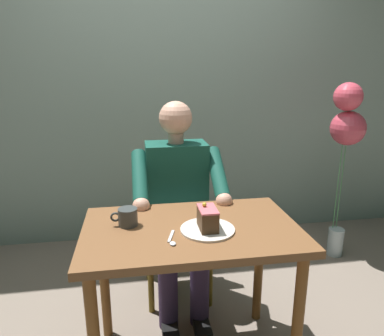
{
  "coord_description": "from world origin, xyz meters",
  "views": [
    {
      "loc": [
        0.24,
        1.45,
        1.43
      ],
      "look_at": [
        -0.02,
        -0.1,
        0.99
      ],
      "focal_mm": 32.91,
      "sensor_mm": 36.0,
      "label": 1
    }
  ],
  "objects_px": {
    "cake_slice": "(208,218)",
    "dessert_spoon": "(172,240)",
    "seated_person": "(178,204)",
    "chair": "(175,216)",
    "balloon_display": "(346,133)",
    "dining_table": "(191,248)",
    "coffee_cup": "(127,217)"
  },
  "relations": [
    {
      "from": "cake_slice",
      "to": "dessert_spoon",
      "type": "bearing_deg",
      "value": 23.86
    },
    {
      "from": "cake_slice",
      "to": "dessert_spoon",
      "type": "xyz_separation_m",
      "value": [
        0.17,
        0.07,
        -0.05
      ]
    },
    {
      "from": "seated_person",
      "to": "cake_slice",
      "type": "relative_size",
      "value": 9.53
    },
    {
      "from": "chair",
      "to": "dessert_spoon",
      "type": "height_order",
      "value": "chair"
    },
    {
      "from": "seated_person",
      "to": "balloon_display",
      "type": "bearing_deg",
      "value": -162.72
    },
    {
      "from": "chair",
      "to": "cake_slice",
      "type": "relative_size",
      "value": 6.94
    },
    {
      "from": "chair",
      "to": "balloon_display",
      "type": "bearing_deg",
      "value": -169.92
    },
    {
      "from": "dining_table",
      "to": "dessert_spoon",
      "type": "height_order",
      "value": "dessert_spoon"
    },
    {
      "from": "seated_person",
      "to": "dessert_spoon",
      "type": "height_order",
      "value": "seated_person"
    },
    {
      "from": "seated_person",
      "to": "coffee_cup",
      "type": "bearing_deg",
      "value": 55.8
    },
    {
      "from": "dining_table",
      "to": "chair",
      "type": "bearing_deg",
      "value": -90.0
    },
    {
      "from": "coffee_cup",
      "to": "dining_table",
      "type": "bearing_deg",
      "value": 167.55
    },
    {
      "from": "dining_table",
      "to": "coffee_cup",
      "type": "height_order",
      "value": "coffee_cup"
    },
    {
      "from": "dining_table",
      "to": "seated_person",
      "type": "relative_size",
      "value": 0.78
    },
    {
      "from": "seated_person",
      "to": "dessert_spoon",
      "type": "xyz_separation_m",
      "value": [
        0.1,
        0.61,
        0.08
      ]
    },
    {
      "from": "seated_person",
      "to": "dessert_spoon",
      "type": "distance_m",
      "value": 0.62
    },
    {
      "from": "seated_person",
      "to": "cake_slice",
      "type": "height_order",
      "value": "seated_person"
    },
    {
      "from": "dining_table",
      "to": "dessert_spoon",
      "type": "relative_size",
      "value": 6.89
    },
    {
      "from": "dining_table",
      "to": "seated_person",
      "type": "xyz_separation_m",
      "value": [
        -0.0,
        -0.48,
        0.03
      ]
    },
    {
      "from": "seated_person",
      "to": "chair",
      "type": "bearing_deg",
      "value": -90.0
    },
    {
      "from": "dessert_spoon",
      "to": "chair",
      "type": "bearing_deg",
      "value": -97.46
    },
    {
      "from": "chair",
      "to": "seated_person",
      "type": "distance_m",
      "value": 0.23
    },
    {
      "from": "coffee_cup",
      "to": "balloon_display",
      "type": "bearing_deg",
      "value": -152.53
    },
    {
      "from": "dining_table",
      "to": "chair",
      "type": "relative_size",
      "value": 1.07
    },
    {
      "from": "chair",
      "to": "coffee_cup",
      "type": "relative_size",
      "value": 7.4
    },
    {
      "from": "coffee_cup",
      "to": "chair",
      "type": "bearing_deg",
      "value": -115.69
    },
    {
      "from": "chair",
      "to": "dessert_spoon",
      "type": "relative_size",
      "value": 6.42
    },
    {
      "from": "seated_person",
      "to": "dessert_spoon",
      "type": "bearing_deg",
      "value": 80.44
    },
    {
      "from": "balloon_display",
      "to": "coffee_cup",
      "type": "bearing_deg",
      "value": 27.47
    },
    {
      "from": "dining_table",
      "to": "seated_person",
      "type": "bearing_deg",
      "value": -90.0
    },
    {
      "from": "dining_table",
      "to": "coffee_cup",
      "type": "relative_size",
      "value": 7.95
    },
    {
      "from": "dessert_spoon",
      "to": "balloon_display",
      "type": "height_order",
      "value": "balloon_display"
    }
  ]
}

